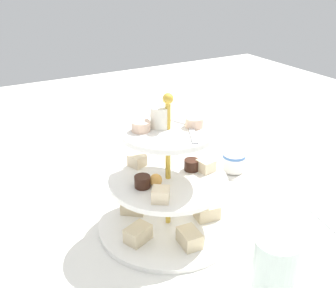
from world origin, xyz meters
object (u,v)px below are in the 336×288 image
(water_glass_short_left, at_px, (177,151))
(butter_knife_right, at_px, (315,212))
(water_glass_tall_right, at_px, (273,278))
(teacup_with_saucer, at_px, (233,163))
(tiered_serving_stand, at_px, (168,191))

(water_glass_short_left, xyz_separation_m, butter_knife_right, (-0.34, -0.15, -0.04))
(water_glass_tall_right, height_order, teacup_with_saucer, water_glass_tall_right)
(teacup_with_saucer, bearing_deg, water_glass_short_left, 45.20)
(water_glass_short_left, height_order, butter_knife_right, water_glass_short_left)
(tiered_serving_stand, distance_m, water_glass_tall_right, 0.27)
(water_glass_tall_right, bearing_deg, teacup_with_saucer, -30.77)
(water_glass_tall_right, xyz_separation_m, teacup_with_saucer, (0.39, -0.23, -0.04))
(tiered_serving_stand, xyz_separation_m, water_glass_short_left, (0.22, -0.15, -0.04))
(water_glass_short_left, bearing_deg, butter_knife_right, -156.65)
(tiered_serving_stand, distance_m, water_glass_short_left, 0.27)
(teacup_with_saucer, height_order, butter_knife_right, teacup_with_saucer)
(butter_knife_right, bearing_deg, teacup_with_saucer, 20.81)
(water_glass_tall_right, relative_size, water_glass_short_left, 1.66)
(water_glass_short_left, relative_size, butter_knife_right, 0.49)
(tiered_serving_stand, relative_size, teacup_with_saucer, 3.15)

